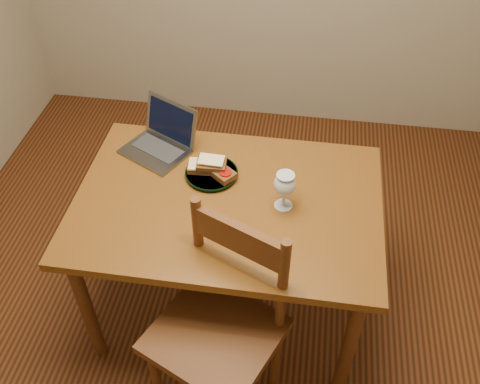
# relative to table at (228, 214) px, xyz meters

# --- Properties ---
(floor) EXTENTS (3.20, 3.20, 0.02)m
(floor) POSITION_rel_table_xyz_m (-0.06, 0.08, -0.66)
(floor) COLOR black
(floor) RESTS_ON ground
(table) EXTENTS (1.30, 0.90, 0.74)m
(table) POSITION_rel_table_xyz_m (0.00, 0.00, 0.00)
(table) COLOR #42220B
(table) RESTS_ON floor
(chair) EXTENTS (0.60, 0.59, 0.50)m
(chair) POSITION_rel_table_xyz_m (0.04, -0.47, -0.12)
(chair) COLOR #43210D
(chair) RESTS_ON floor
(plate) EXTENTS (0.24, 0.24, 0.02)m
(plate) POSITION_rel_table_xyz_m (-0.10, 0.14, 0.10)
(plate) COLOR black
(plate) RESTS_ON table
(sandwich_cheese) EXTENTS (0.14, 0.09, 0.04)m
(sandwich_cheese) POSITION_rel_table_xyz_m (-0.13, 0.15, 0.13)
(sandwich_cheese) COLOR #381E0C
(sandwich_cheese) RESTS_ON plate
(sandwich_tomato) EXTENTS (0.15, 0.14, 0.04)m
(sandwich_tomato) POSITION_rel_table_xyz_m (-0.05, 0.13, 0.13)
(sandwich_tomato) COLOR #381E0C
(sandwich_tomato) RESTS_ON plate
(sandwich_top) EXTENTS (0.13, 0.08, 0.04)m
(sandwich_top) POSITION_rel_table_xyz_m (-0.10, 0.15, 0.15)
(sandwich_top) COLOR #381E0C
(sandwich_top) RESTS_ON plate
(milk_glass) EXTENTS (0.09, 0.09, 0.18)m
(milk_glass) POSITION_rel_table_xyz_m (0.24, -0.00, 0.17)
(milk_glass) COLOR white
(milk_glass) RESTS_ON table
(laptop) EXTENTS (0.38, 0.37, 0.21)m
(laptop) POSITION_rel_table_xyz_m (-0.36, 0.31, 0.14)
(laptop) COLOR slate
(laptop) RESTS_ON table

